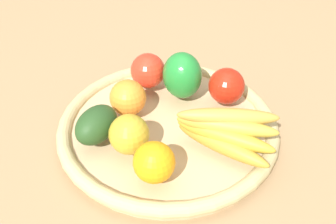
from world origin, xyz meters
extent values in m
plane|color=#947650|center=(0.00, 0.00, 0.00)|extent=(2.40, 2.40, 0.00)
cylinder|color=tan|center=(0.00, 0.00, 0.01)|extent=(0.41, 0.41, 0.02)
torus|color=tan|center=(0.00, 0.00, 0.02)|extent=(0.43, 0.43, 0.03)
sphere|color=orange|center=(-0.01, -0.08, 0.07)|extent=(0.10, 0.10, 0.07)
ellipsoid|color=#22431C|center=(0.08, -0.11, 0.07)|extent=(0.11, 0.09, 0.06)
sphere|color=red|center=(-0.09, 0.10, 0.07)|extent=(0.10, 0.10, 0.07)
ellipsoid|color=#AB852B|center=(0.06, 0.11, 0.05)|extent=(0.09, 0.18, 0.03)
ellipsoid|color=#B79229|center=(0.05, 0.11, 0.06)|extent=(0.07, 0.18, 0.03)
ellipsoid|color=#AF9734|center=(0.04, 0.12, 0.08)|extent=(0.03, 0.18, 0.03)
ellipsoid|color=#B58B38|center=(0.03, 0.11, 0.09)|extent=(0.06, 0.18, 0.03)
sphere|color=red|center=(-0.10, -0.07, 0.07)|extent=(0.10, 0.10, 0.07)
ellipsoid|color=#1F7E2F|center=(-0.09, 0.01, 0.08)|extent=(0.12, 0.11, 0.10)
sphere|color=orange|center=(0.15, 0.01, 0.07)|extent=(0.10, 0.10, 0.07)
sphere|color=gold|center=(0.09, -0.05, 0.07)|extent=(0.09, 0.09, 0.07)
camera|label=1|loc=(0.56, 0.13, 0.53)|focal=41.74mm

